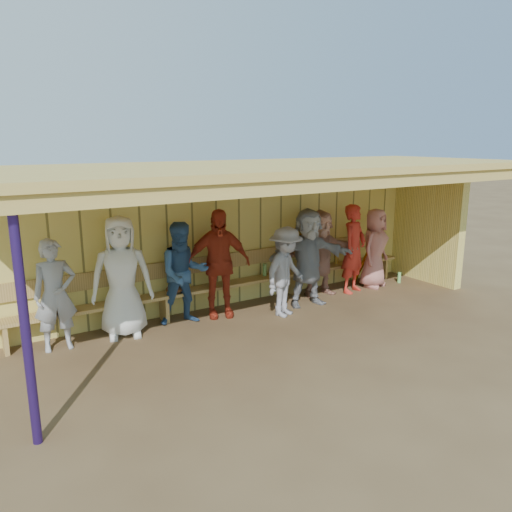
{
  "coord_description": "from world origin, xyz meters",
  "views": [
    {
      "loc": [
        -4.11,
        -6.13,
        2.85
      ],
      "look_at": [
        0.0,
        0.35,
        1.05
      ],
      "focal_mm": 35.0,
      "sensor_mm": 36.0,
      "label": 1
    }
  ],
  "objects_px": {
    "player_c": "(184,273)",
    "player_d": "(218,263)",
    "player_f": "(320,253)",
    "player_extra": "(308,257)",
    "player_a": "(55,295)",
    "player_e": "(286,272)",
    "player_h": "(375,248)",
    "player_b": "(122,277)",
    "bench": "(232,277)",
    "player_g": "(354,249)"
  },
  "relations": [
    {
      "from": "player_h",
      "to": "player_g",
      "type": "bearing_deg",
      "value": 164.55
    },
    {
      "from": "player_g",
      "to": "player_b",
      "type": "bearing_deg",
      "value": 157.9
    },
    {
      "from": "player_c",
      "to": "player_d",
      "type": "height_order",
      "value": "player_d"
    },
    {
      "from": "player_c",
      "to": "player_g",
      "type": "xyz_separation_m",
      "value": [
        3.4,
        -0.18,
        0.03
      ]
    },
    {
      "from": "player_h",
      "to": "player_b",
      "type": "bearing_deg",
      "value": 158.67
    },
    {
      "from": "player_g",
      "to": "bench",
      "type": "bearing_deg",
      "value": 148.59
    },
    {
      "from": "player_b",
      "to": "player_e",
      "type": "height_order",
      "value": "player_b"
    },
    {
      "from": "player_d",
      "to": "player_e",
      "type": "bearing_deg",
      "value": -13.26
    },
    {
      "from": "player_a",
      "to": "player_f",
      "type": "relative_size",
      "value": 0.97
    },
    {
      "from": "player_e",
      "to": "player_a",
      "type": "bearing_deg",
      "value": 148.05
    },
    {
      "from": "player_b",
      "to": "bench",
      "type": "bearing_deg",
      "value": 23.49
    },
    {
      "from": "player_c",
      "to": "player_f",
      "type": "relative_size",
      "value": 1.01
    },
    {
      "from": "player_c",
      "to": "bench",
      "type": "bearing_deg",
      "value": 27.36
    },
    {
      "from": "player_d",
      "to": "bench",
      "type": "xyz_separation_m",
      "value": [
        0.43,
        0.31,
        -0.36
      ]
    },
    {
      "from": "bench",
      "to": "player_g",
      "type": "bearing_deg",
      "value": -11.71
    },
    {
      "from": "player_g",
      "to": "player_c",
      "type": "bearing_deg",
      "value": 157.22
    },
    {
      "from": "player_c",
      "to": "player_extra",
      "type": "xyz_separation_m",
      "value": [
        2.2,
        -0.33,
        0.04
      ]
    },
    {
      "from": "player_g",
      "to": "bench",
      "type": "xyz_separation_m",
      "value": [
        -2.36,
        0.49,
        -0.31
      ]
    },
    {
      "from": "player_d",
      "to": "player_extra",
      "type": "relative_size",
      "value": 1.04
    },
    {
      "from": "player_d",
      "to": "player_f",
      "type": "relative_size",
      "value": 1.11
    },
    {
      "from": "player_c",
      "to": "player_d",
      "type": "relative_size",
      "value": 0.91
    },
    {
      "from": "player_b",
      "to": "bench",
      "type": "xyz_separation_m",
      "value": [
        2.02,
        0.31,
        -0.37
      ]
    },
    {
      "from": "player_b",
      "to": "player_d",
      "type": "bearing_deg",
      "value": 14.9
    },
    {
      "from": "player_g",
      "to": "player_e",
      "type": "bearing_deg",
      "value": 171.99
    },
    {
      "from": "bench",
      "to": "player_h",
      "type": "bearing_deg",
      "value": -8.57
    },
    {
      "from": "player_f",
      "to": "player_extra",
      "type": "distance_m",
      "value": 0.64
    },
    {
      "from": "player_c",
      "to": "player_e",
      "type": "relative_size",
      "value": 1.09
    },
    {
      "from": "player_d",
      "to": "player_e",
      "type": "xyz_separation_m",
      "value": [
        0.94,
        -0.57,
        -0.15
      ]
    },
    {
      "from": "player_extra",
      "to": "bench",
      "type": "xyz_separation_m",
      "value": [
        -1.15,
        0.64,
        -0.33
      ]
    },
    {
      "from": "player_e",
      "to": "player_h",
      "type": "xyz_separation_m",
      "value": [
        2.45,
        0.43,
        0.03
      ]
    },
    {
      "from": "player_d",
      "to": "player_extra",
      "type": "xyz_separation_m",
      "value": [
        1.58,
        -0.33,
        -0.03
      ]
    },
    {
      "from": "player_a",
      "to": "player_e",
      "type": "relative_size",
      "value": 1.05
    },
    {
      "from": "player_e",
      "to": "player_h",
      "type": "height_order",
      "value": "player_h"
    },
    {
      "from": "player_g",
      "to": "player_h",
      "type": "distance_m",
      "value": 0.6
    },
    {
      "from": "player_f",
      "to": "player_extra",
      "type": "height_order",
      "value": "player_extra"
    },
    {
      "from": "player_c",
      "to": "player_g",
      "type": "distance_m",
      "value": 3.41
    },
    {
      "from": "player_c",
      "to": "player_h",
      "type": "distance_m",
      "value": 4.0
    },
    {
      "from": "player_d",
      "to": "player_h",
      "type": "bearing_deg",
      "value": 15.58
    },
    {
      "from": "player_b",
      "to": "player_c",
      "type": "xyz_separation_m",
      "value": [
        0.98,
        0.0,
        -0.09
      ]
    },
    {
      "from": "player_a",
      "to": "player_g",
      "type": "distance_m",
      "value": 5.31
    },
    {
      "from": "player_f",
      "to": "bench",
      "type": "relative_size",
      "value": 0.21
    },
    {
      "from": "player_f",
      "to": "player_extra",
      "type": "xyz_separation_m",
      "value": [
        -0.55,
        -0.33,
        0.05
      ]
    },
    {
      "from": "player_a",
      "to": "player_b",
      "type": "bearing_deg",
      "value": 1.66
    },
    {
      "from": "player_e",
      "to": "player_extra",
      "type": "relative_size",
      "value": 0.87
    },
    {
      "from": "player_extra",
      "to": "player_a",
      "type": "bearing_deg",
      "value": -175.07
    },
    {
      "from": "player_c",
      "to": "player_extra",
      "type": "distance_m",
      "value": 2.22
    },
    {
      "from": "player_d",
      "to": "player_extra",
      "type": "distance_m",
      "value": 1.62
    },
    {
      "from": "player_a",
      "to": "player_extra",
      "type": "bearing_deg",
      "value": -2.97
    },
    {
      "from": "player_a",
      "to": "player_e",
      "type": "xyz_separation_m",
      "value": [
        3.45,
        -0.57,
        -0.04
      ]
    },
    {
      "from": "player_b",
      "to": "player_c",
      "type": "distance_m",
      "value": 0.98
    }
  ]
}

